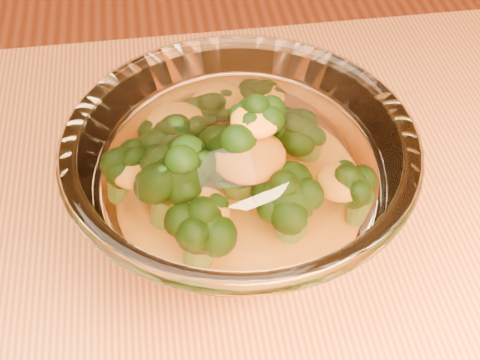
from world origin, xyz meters
The scene contains 3 objects.
glass_bowl centered at (0.08, 0.12, 0.81)m, with size 0.25×0.25×0.11m.
cheese_sauce centered at (0.08, 0.12, 0.78)m, with size 0.13×0.13×0.04m, color orange.
broccoli_heap centered at (0.08, 0.12, 0.82)m, with size 0.18×0.16×0.08m.
Camera 1 is at (0.04, -0.21, 1.16)m, focal length 50.00 mm.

